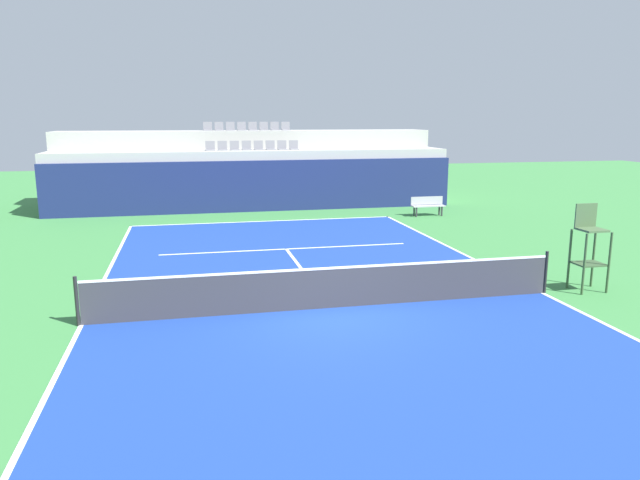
% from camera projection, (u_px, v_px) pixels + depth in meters
% --- Properties ---
extents(ground_plane, '(80.00, 80.00, 0.00)m').
position_uv_depth(ground_plane, '(331.00, 308.00, 13.79)').
color(ground_plane, '#387A3D').
extents(court_surface, '(11.00, 24.00, 0.01)m').
position_uv_depth(court_surface, '(331.00, 308.00, 13.79)').
color(court_surface, navy).
rests_on(court_surface, ground_plane).
extents(baseline_far, '(11.00, 0.10, 0.00)m').
position_uv_depth(baseline_far, '(265.00, 221.00, 25.21)').
color(baseline_far, white).
rests_on(baseline_far, court_surface).
extents(sideline_left, '(0.10, 24.00, 0.00)m').
position_uv_depth(sideline_left, '(81.00, 325.00, 12.63)').
color(sideline_left, white).
rests_on(sideline_left, court_surface).
extents(sideline_right, '(0.10, 24.00, 0.00)m').
position_uv_depth(sideline_right, '(542.00, 293.00, 14.94)').
color(sideline_right, white).
rests_on(sideline_right, court_surface).
extents(service_line_far, '(8.26, 0.10, 0.00)m').
position_uv_depth(service_line_far, '(286.00, 249.00, 19.90)').
color(service_line_far, white).
rests_on(service_line_far, court_surface).
extents(centre_service_line, '(0.10, 6.40, 0.00)m').
position_uv_depth(centre_service_line, '(305.00, 273.00, 16.84)').
color(centre_service_line, white).
rests_on(centre_service_line, court_surface).
extents(back_wall, '(18.95, 0.30, 2.36)m').
position_uv_depth(back_wall, '(257.00, 186.00, 27.70)').
color(back_wall, navy).
rests_on(back_wall, ground_plane).
extents(stands_tier_lower, '(18.95, 2.40, 2.78)m').
position_uv_depth(stands_tier_lower, '(254.00, 179.00, 28.95)').
color(stands_tier_lower, '#9E9E99').
rests_on(stands_tier_lower, ground_plane).
extents(stands_tier_upper, '(18.95, 2.40, 3.65)m').
position_uv_depth(stands_tier_upper, '(248.00, 166.00, 31.16)').
color(stands_tier_upper, '#9E9E99').
rests_on(stands_tier_upper, ground_plane).
extents(seating_row_lower, '(4.47, 0.44, 0.44)m').
position_uv_depth(seating_row_lower, '(253.00, 147.00, 28.74)').
color(seating_row_lower, slate).
rests_on(seating_row_lower, stands_tier_lower).
extents(seating_row_upper, '(4.47, 0.44, 0.44)m').
position_uv_depth(seating_row_upper, '(247.00, 128.00, 30.85)').
color(seating_row_upper, slate).
rests_on(seating_row_upper, stands_tier_upper).
extents(tennis_net, '(11.08, 0.08, 1.07)m').
position_uv_depth(tennis_net, '(331.00, 287.00, 13.68)').
color(tennis_net, black).
rests_on(tennis_net, court_surface).
extents(umpire_chair, '(0.76, 0.66, 2.20)m').
position_uv_depth(umpire_chair, '(589.00, 245.00, 15.02)').
color(umpire_chair, '#334C2D').
rests_on(umpire_chair, ground_plane).
extents(player_bench, '(1.50, 0.40, 0.85)m').
position_uv_depth(player_bench, '(428.00, 204.00, 26.58)').
color(player_bench, '#99999E').
rests_on(player_bench, ground_plane).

